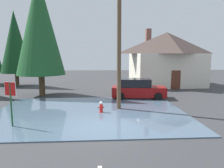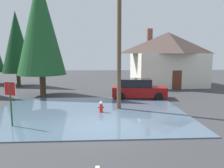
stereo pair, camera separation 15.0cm
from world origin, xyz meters
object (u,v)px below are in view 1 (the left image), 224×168
Objects in this scene: stop_sign_near at (11,95)px; utility_pole at (119,44)px; parked_car at (137,89)px; pine_tree_mid_left at (15,42)px; house at (166,58)px; pine_tree_tall_left at (39,25)px; fire_hydrant at (101,107)px.

stop_sign_near is 0.28× the size of utility_pole.
utility_pole is (5.76, 3.30, 2.66)m from stop_sign_near.
pine_tree_mid_left reaches higher than parked_car.
house is 0.82× the size of pine_tree_tall_left.
parked_car is (7.69, 6.97, -0.88)m from stop_sign_near.
house reaches higher than parked_car.
pine_tree_tall_left is (-0.63, 8.73, 4.53)m from stop_sign_near.
fire_hydrant is 10.02m from pine_tree_tall_left.
parked_car is at bearing -11.89° from pine_tree_tall_left.
fire_hydrant is at bearing -50.46° from pine_tree_tall_left.
fire_hydrant is 5.53m from parked_car.
house reaches higher than fire_hydrant.
pine_tree_mid_left is (-4.41, 6.33, -1.14)m from pine_tree_tall_left.
fire_hydrant is at bearing -52.74° from pine_tree_mid_left.
house reaches higher than stop_sign_near.
pine_tree_tall_left is (-5.19, 6.29, 5.83)m from fire_hydrant.
house is at bearing -1.74° from pine_tree_mid_left.
utility_pole is at bearing -40.32° from pine_tree_tall_left.
parked_car is (-4.79, -7.55, -2.45)m from house.
utility_pole is 13.13m from house.
stop_sign_near is 3.09× the size of fire_hydrant.
pine_tree_mid_left is (-12.73, 8.09, 4.27)m from parked_car.
stop_sign_near is 19.21m from house.
pine_tree_tall_left reaches higher than pine_tree_mid_left.
pine_tree_mid_left reaches higher than house.
utility_pole reaches higher than house.
pine_tree_tall_left is at bearing 168.11° from parked_car.
utility_pole is 1.80× the size of parked_car.
pine_tree_tall_left is at bearing -156.14° from house.
house is at bearing 57.61° from parked_car.
stop_sign_near is 5.33m from fire_hydrant.
pine_tree_tall_left reaches higher than parked_car.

